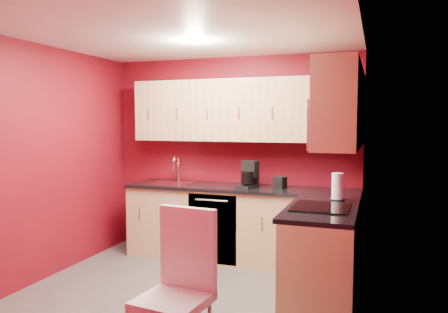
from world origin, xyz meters
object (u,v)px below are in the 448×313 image
Objects in this scene: sink at (173,180)px; dining_chair at (173,292)px; microwave at (336,125)px; napkin_holder at (280,183)px; coffee_maker at (247,175)px; paper_towel at (338,187)px.

dining_chair is (1.18, -2.40, -0.40)m from sink.
microwave is 1.42m from napkin_holder.
dining_chair reaches higher than napkin_holder.
napkin_holder is (0.37, 0.09, -0.09)m from coffee_maker.
coffee_maker is 2.39m from dining_chair.
microwave is 2.01m from dining_chair.
napkin_holder is at bearing 124.85° from microwave.
microwave is 0.77m from paper_towel.
coffee_maker reaches higher than napkin_holder.
microwave is at bearing -88.77° from paper_towel.
napkin_holder is 0.90m from paper_towel.
paper_towel is at bearing 70.95° from dining_chair.
sink reaches higher than coffee_maker.
microwave is at bearing -21.90° from coffee_maker.
sink is 1.65× the size of coffee_maker.
paper_towel is (1.07, -0.47, -0.02)m from coffee_maker.
sink is 3.87× the size of napkin_holder.
dining_chair is (0.17, -2.33, -0.52)m from coffee_maker.
microwave reaches higher than paper_towel.
paper_towel is at bearing -4.86° from coffee_maker.
coffee_maker reaches higher than dining_chair.
paper_towel is (-0.01, 0.46, -0.62)m from microwave.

